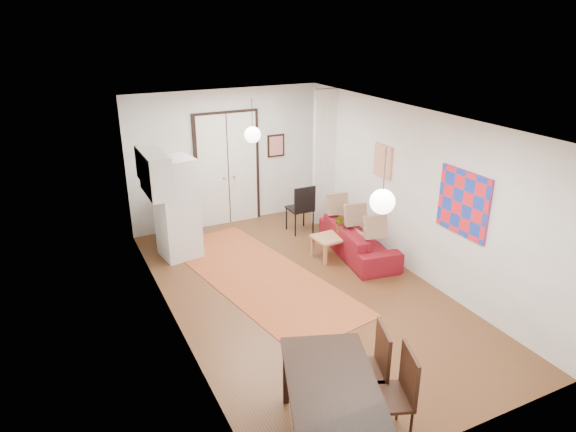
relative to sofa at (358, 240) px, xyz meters
name	(u,v)px	position (x,y,z in m)	size (l,w,h in m)	color
floor	(302,292)	(-1.64, -0.81, -0.30)	(7.00, 7.00, 0.00)	brown
ceiling	(304,118)	(-1.64, -0.81, 2.60)	(4.20, 7.00, 0.02)	white
wall_back	(227,158)	(-1.64, 2.69, 1.15)	(4.20, 0.02, 2.90)	white
wall_front	(467,324)	(-1.64, -4.31, 1.15)	(4.20, 0.02, 2.90)	white
wall_left	(169,234)	(-3.74, -0.81, 1.15)	(0.02, 7.00, 2.90)	white
wall_right	(410,192)	(0.46, -0.81, 1.15)	(0.02, 7.00, 2.90)	white
double_doors	(228,170)	(-1.64, 2.64, 0.90)	(1.44, 0.06, 2.50)	white
stub_partition	(324,158)	(0.21, 1.74, 1.15)	(0.50, 0.10, 2.90)	white
wall_cabinet	(155,174)	(-3.56, 0.69, 1.60)	(0.35, 1.00, 0.70)	white
painting_popart	(463,203)	(0.44, -2.06, 1.35)	(0.05, 1.00, 1.00)	red
painting_abstract	(383,161)	(0.44, -0.01, 1.50)	(0.05, 0.50, 0.60)	#F5EBCC
poster_back	(276,146)	(-0.49, 2.66, 1.30)	(0.40, 0.03, 0.50)	red
print_left	(139,164)	(-3.71, 1.19, 1.65)	(0.03, 0.44, 0.54)	#996040
pendant_back	(253,135)	(-1.64, 1.19, 1.95)	(0.30, 0.30, 0.80)	white
pendant_front	(382,202)	(-1.64, -2.81, 1.95)	(0.30, 0.30, 0.80)	white
kilim_rug	(259,276)	(-2.07, 0.00, -0.29)	(1.64, 4.38, 0.01)	#C66831
sofa	(358,240)	(0.00, 0.00, 0.00)	(0.80, 2.05, 0.60)	maroon
coffee_table	(338,237)	(-0.38, 0.14, 0.07)	(0.99, 0.60, 0.42)	tan
potted_plant	(343,224)	(-0.28, 0.14, 0.33)	(0.32, 0.37, 0.41)	#3C692F
kitchen_counter	(175,216)	(-3.00, 1.96, 0.32)	(0.78, 1.31, 0.95)	silver
bowl	(178,204)	(-3.00, 1.66, 0.67)	(0.22, 0.22, 0.05)	white
soap_bottle	(168,192)	(-3.05, 2.21, 0.74)	(0.09, 0.09, 0.20)	teal
fridge	(177,208)	(-3.07, 1.46, 0.66)	(0.68, 0.68, 1.91)	white
dining_table	(332,388)	(-2.89, -3.85, 0.48)	(1.39, 1.79, 0.87)	black
dining_chair_near	(356,358)	(-2.29, -3.39, 0.33)	(0.66, 0.80, 1.08)	#392012
dining_chair_far	(380,383)	(-2.29, -3.85, 0.33)	(0.66, 0.80, 1.08)	#392012
black_side_chair	(298,202)	(-0.49, 1.60, 0.31)	(0.48, 0.48, 1.04)	black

